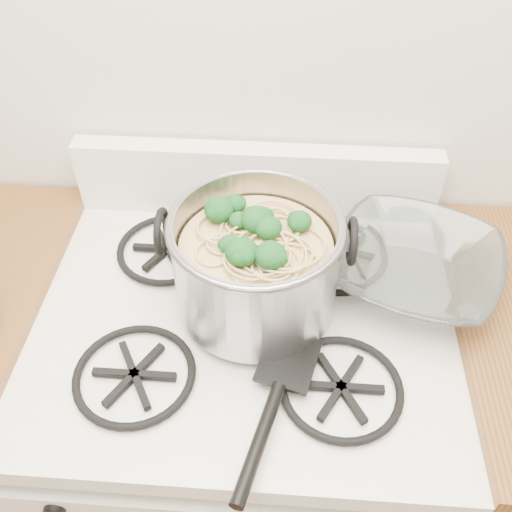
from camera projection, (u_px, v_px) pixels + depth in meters
The scene contains 5 objects.
gas_range at pixel (247, 438), 1.37m from camera, with size 0.76×0.66×0.92m.
counter_left at pixel (40, 418), 1.38m from camera, with size 0.25×0.65×0.92m.
stock_pot at pixel (256, 265), 0.98m from camera, with size 0.32×0.29×0.20m.
spatula at pixel (289, 358), 0.94m from camera, with size 0.29×0.31×0.02m, color black, non-canonical shape.
glass_bowl at pixel (412, 275), 1.07m from camera, with size 0.12×0.12×0.03m, color white.
Camera 1 is at (0.07, 0.60, 1.71)m, focal length 40.00 mm.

